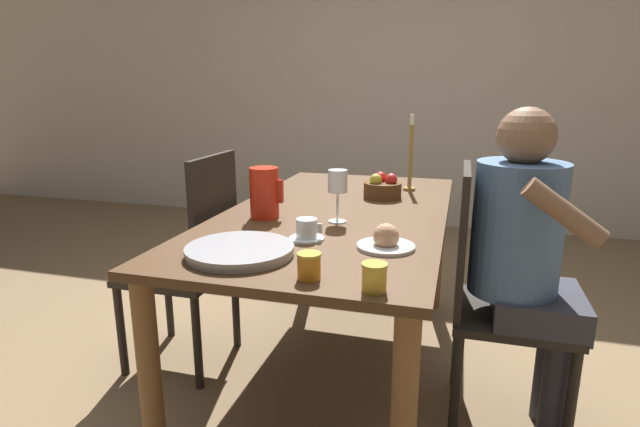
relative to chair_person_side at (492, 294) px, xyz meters
name	(u,v)px	position (x,y,z in m)	size (l,w,h in m)	color
ground_plane	(336,369)	(-0.63, 0.15, -0.50)	(20.00, 20.00, 0.00)	#7F6647
wall_back	(410,80)	(-0.63, 2.77, 0.80)	(10.00, 0.06, 2.60)	beige
dining_table	(337,234)	(-0.63, 0.15, 0.14)	(0.89, 1.73, 0.74)	#472D19
chair_person_side	(492,294)	(0.00, 0.00, 0.00)	(0.42, 0.42, 0.97)	black
chair_opposite	(193,259)	(-1.25, 0.04, 0.00)	(0.42, 0.42, 0.97)	black
person_seated	(526,249)	(0.09, -0.04, 0.19)	(0.39, 0.41, 1.18)	#33333D
red_pitcher	(264,192)	(-0.87, -0.04, 0.34)	(0.14, 0.11, 0.20)	red
wine_glass_water	(338,184)	(-0.58, -0.02, 0.39)	(0.07, 0.07, 0.20)	white
teacup_near_person	(308,231)	(-0.62, -0.27, 0.27)	(0.12, 0.12, 0.07)	silver
serving_tray	(240,251)	(-0.77, -0.48, 0.25)	(0.33, 0.33, 0.03)	#9E9EA3
bread_plate	(386,241)	(-0.35, -0.29, 0.26)	(0.19, 0.19, 0.08)	silver
jam_jar_amber	(374,276)	(-0.33, -0.64, 0.28)	(0.07, 0.07, 0.07)	gold
jam_jar_red	(309,265)	(-0.51, -0.61, 0.28)	(0.07, 0.07, 0.07)	#C67A1E
fruit_bowl	(382,188)	(-0.48, 0.45, 0.28)	(0.17, 0.17, 0.12)	brown
candlestick_tall	(410,161)	(-0.38, 0.66, 0.38)	(0.06, 0.06, 0.37)	olive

